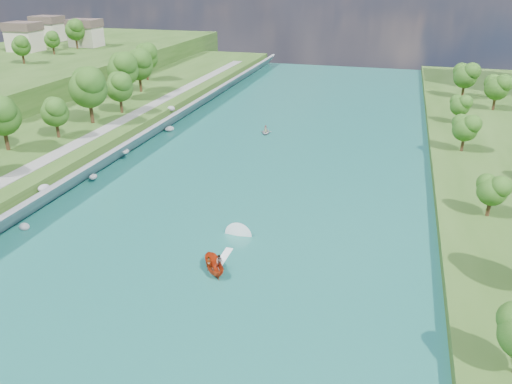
% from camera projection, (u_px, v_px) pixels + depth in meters
% --- Properties ---
extents(ground, '(260.00, 260.00, 0.00)m').
position_uv_depth(ground, '(186.00, 274.00, 55.93)').
color(ground, '#2D5119').
rests_on(ground, ground).
extents(river_water, '(55.00, 240.00, 0.10)m').
position_uv_depth(river_water, '(240.00, 202.00, 73.50)').
color(river_water, '#196053').
rests_on(river_water, ground).
extents(ridge_west, '(60.00, 120.00, 9.00)m').
position_uv_depth(ridge_west, '(64.00, 63.00, 158.41)').
color(ridge_west, '#2D5119').
rests_on(ridge_west, ground).
extents(riprap_bank, '(4.90, 236.00, 4.35)m').
position_uv_depth(riprap_bank, '(83.00, 174.00, 78.77)').
color(riprap_bank, slate).
rests_on(riprap_bank, ground).
extents(riverside_path, '(3.00, 200.00, 0.10)m').
position_uv_depth(riverside_path, '(48.00, 159.00, 80.26)').
color(riverside_path, gray).
rests_on(riverside_path, berm_west).
extents(ridge_houses, '(29.50, 29.50, 8.40)m').
position_uv_depth(ridge_houses, '(53.00, 32.00, 160.81)').
color(ridge_houses, beige).
rests_on(ridge_houses, ridge_west).
extents(trees_east, '(16.12, 140.00, 10.47)m').
position_uv_depth(trees_east, '(495.00, 134.00, 84.30)').
color(trees_east, '#1C5516').
rests_on(trees_east, berm_east).
extents(trees_ridge, '(9.80, 42.72, 10.58)m').
position_uv_depth(trees_ridge, '(63.00, 36.00, 148.36)').
color(trees_ridge, '#1C5516').
rests_on(trees_ridge, ridge_west).
extents(motorboat, '(3.91, 19.06, 2.09)m').
position_uv_depth(motorboat, '(218.00, 260.00, 57.02)').
color(motorboat, '#AD2E0D').
rests_on(motorboat, river_water).
extents(raft, '(2.90, 3.66, 1.73)m').
position_uv_depth(raft, '(266.00, 132.00, 104.23)').
color(raft, gray).
rests_on(raft, river_water).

